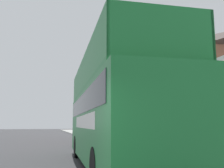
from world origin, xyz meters
The scene contains 8 objects.
ground_plane centered at (0.00, 21.00, 0.00)m, with size 144.00×144.00×0.00m, color #333335.
sidewalk centered at (6.55, 18.00, 0.07)m, with size 3.32×108.00×0.14m.
brick_terrace_rear centered at (11.21, 19.38, 4.67)m, with size 6.00×19.14×9.35m.
tour_bus centered at (3.01, 6.21, 1.85)m, with size 2.90×10.96×4.15m.
parked_car_ahead_of_bus centered at (3.81, 14.41, 0.65)m, with size 1.88×4.21×1.37m.
pedestrian_third centered at (6.06, 6.26, 1.21)m, with size 0.46×0.26×1.77m.
lamp_post_nearest centered at (5.48, 3.98, 3.42)m, with size 0.35×0.35×4.77m.
lamp_post_second centered at (5.51, 13.70, 3.32)m, with size 0.35×0.35×4.61m.
Camera 1 is at (0.43, -3.77, 1.60)m, focal length 42.00 mm.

